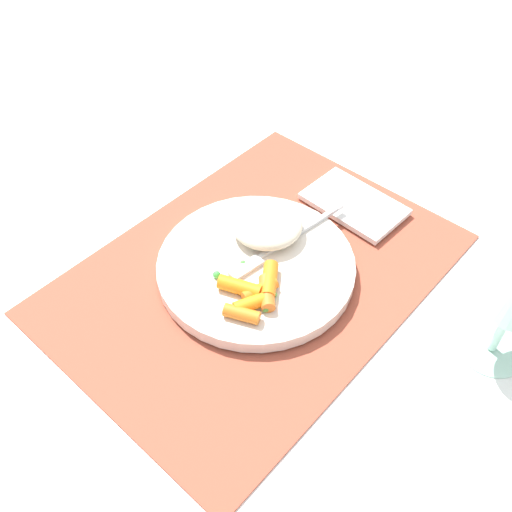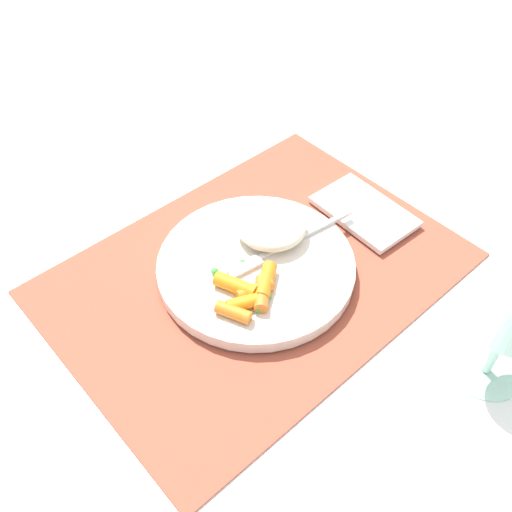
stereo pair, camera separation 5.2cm
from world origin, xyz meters
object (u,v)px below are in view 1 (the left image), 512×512
Objects in this scene: plate at (256,266)px; napkin at (354,204)px; carrot_portion at (255,292)px; fork at (278,246)px; rice_mound at (267,224)px.

plate is 0.18m from napkin.
fork is at bearing -157.77° from carrot_portion.
rice_mound is 0.93× the size of carrot_portion.
napkin is (-0.15, 0.02, -0.02)m from fork.
fork reaches higher than plate.
plate is at bearing 26.68° from rice_mound.
carrot_portion is (0.04, 0.04, 0.02)m from plate.
rice_mound is (-0.05, -0.02, 0.02)m from plate.
carrot_portion is 0.08m from fork.
napkin is at bearing 173.28° from plate.
fork is (-0.08, -0.03, -0.01)m from carrot_portion.
rice_mound is at bearing -153.32° from plate.
napkin is at bearing 161.55° from rice_mound.
rice_mound is at bearing -18.45° from napkin.
carrot_portion reaches higher than fork.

